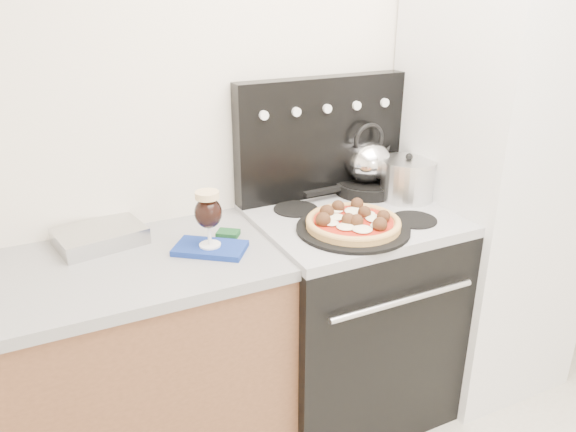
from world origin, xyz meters
TOP-DOWN VIEW (x-y plane):
  - room_shell at (0.00, 0.29)m, footprint 3.52×3.01m
  - base_cabinet at (-1.02, 1.20)m, footprint 1.45×0.60m
  - countertop at (-1.02, 1.20)m, footprint 1.48×0.63m
  - stove_body at (0.08, 1.18)m, footprint 0.76×0.65m
  - cooktop at (0.08, 1.18)m, footprint 0.76×0.65m
  - backguard at (0.08, 1.45)m, footprint 0.76×0.08m
  - fridge at (0.78, 1.15)m, footprint 0.64×0.68m
  - foil_sheet at (-0.86, 1.39)m, footprint 0.33×0.27m
  - oven_mitt at (-0.52, 1.15)m, footprint 0.28×0.26m
  - beer_glass at (-0.52, 1.15)m, footprint 0.12×0.12m
  - pizza_pan at (-0.00, 1.05)m, footprint 0.53×0.53m
  - pizza at (-0.00, 1.05)m, footprint 0.38×0.38m
  - skillet at (0.27, 1.37)m, footprint 0.29×0.29m
  - tea_kettle at (0.27, 1.37)m, footprint 0.24×0.24m
  - stock_pot at (0.38, 1.23)m, footprint 0.27×0.27m

SIDE VIEW (x-z plane):
  - base_cabinet at x=-1.02m, z-range 0.00..0.86m
  - stove_body at x=0.08m, z-range 0.00..0.88m
  - countertop at x=-1.02m, z-range 0.86..0.90m
  - cooktop at x=0.08m, z-range 0.88..0.92m
  - oven_mitt at x=-0.52m, z-range 0.90..0.92m
  - pizza_pan at x=0.00m, z-range 0.92..0.93m
  - foil_sheet at x=-0.86m, z-range 0.90..0.96m
  - skillet at x=0.27m, z-range 0.92..0.97m
  - fridge at x=0.78m, z-range 0.00..1.90m
  - pizza at x=0.00m, z-range 0.93..0.98m
  - stock_pot at x=0.38m, z-range 0.92..1.08m
  - beer_glass at x=-0.52m, z-range 0.92..1.13m
  - tea_kettle at x=0.27m, z-range 0.97..1.19m
  - backguard at x=0.08m, z-range 0.92..1.42m
  - room_shell at x=0.00m, z-range -0.01..2.51m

